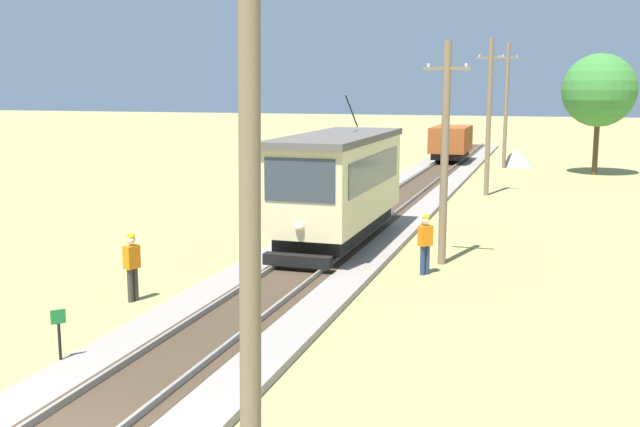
{
  "coord_description": "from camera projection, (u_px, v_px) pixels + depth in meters",
  "views": [
    {
      "loc": [
        6.78,
        -8.04,
        5.39
      ],
      "look_at": [
        -0.38,
        14.74,
        1.28
      ],
      "focal_mm": 41.76,
      "sensor_mm": 36.0,
      "label": 1
    }
  ],
  "objects": [
    {
      "name": "utility_pole_far",
      "position": [
        506.0,
        105.0,
        48.63
      ],
      "size": [
        1.4,
        0.25,
        8.16
      ],
      "color": "#7A664C",
      "rests_on": "ground"
    },
    {
      "name": "utility_pole_foreground",
      "position": [
        250.0,
        230.0,
        8.07
      ],
      "size": [
        1.4,
        0.48,
        7.5
      ],
      "color": "#7A664C",
      "rests_on": "ground"
    },
    {
      "name": "second_worker",
      "position": [
        425.0,
        241.0,
        21.36
      ],
      "size": [
        0.43,
        0.44,
        1.78
      ],
      "rotation": [
        0.0,
        0.0,
        2.42
      ],
      "color": "navy",
      "rests_on": "ground"
    },
    {
      "name": "utility_pole_mid",
      "position": [
        489.0,
        116.0,
        36.39
      ],
      "size": [
        1.4,
        0.37,
        7.65
      ],
      "color": "#7A664C",
      "rests_on": "ground"
    },
    {
      "name": "trackside_signal_marker",
      "position": [
        59.0,
        335.0,
        14.26
      ],
      "size": [
        0.21,
        0.21,
        1.18
      ],
      "color": "black",
      "rests_on": "ground"
    },
    {
      "name": "freight_car",
      "position": [
        451.0,
        142.0,
        51.27
      ],
      "size": [
        2.4,
        5.2,
        2.31
      ],
      "color": "#93471E",
      "rests_on": "rail_right"
    },
    {
      "name": "utility_pole_near_tram",
      "position": [
        445.0,
        152.0,
        22.25
      ],
      "size": [
        1.4,
        0.29,
        6.7
      ],
      "color": "#7A664C",
      "rests_on": "ground"
    },
    {
      "name": "tree_right_near",
      "position": [
        599.0,
        90.0,
        44.7
      ],
      "size": [
        4.39,
        4.39,
        7.32
      ],
      "color": "#4C3823",
      "rests_on": "ground"
    },
    {
      "name": "red_tram",
      "position": [
        339.0,
        183.0,
        24.75
      ],
      "size": [
        2.6,
        8.54,
        4.79
      ],
      "color": "beige",
      "rests_on": "rail_right"
    },
    {
      "name": "gravel_pile",
      "position": [
        516.0,
        158.0,
        50.35
      ],
      "size": [
        2.53,
        2.53,
        1.17
      ],
      "primitive_type": "cone",
      "color": "#9E998E",
      "rests_on": "ground"
    },
    {
      "name": "track_worker",
      "position": [
        132.0,
        263.0,
        18.7
      ],
      "size": [
        0.35,
        0.44,
        1.78
      ],
      "rotation": [
        0.0,
        0.0,
        -0.32
      ],
      "color": "#38332D",
      "rests_on": "ground"
    }
  ]
}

